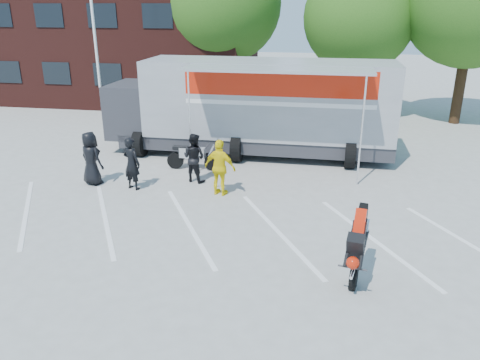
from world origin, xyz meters
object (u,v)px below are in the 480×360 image
(parked_motorcycle, at_px, (194,169))
(spectator_leather_c, at_px, (194,158))
(tree_left, at_px, (224,4))
(tree_mid, at_px, (359,17))
(transporter_truck, at_px, (255,154))
(spectator_leather_a, at_px, (91,158))
(spectator_leather_b, at_px, (132,164))
(spectator_hivis, at_px, (220,168))
(flagpole, at_px, (98,16))
(stunt_bike_rider, at_px, (356,274))

(parked_motorcycle, relative_size, spectator_leather_c, 1.22)
(parked_motorcycle, bearing_deg, tree_left, 4.92)
(tree_mid, xyz_separation_m, transporter_truck, (-4.00, -7.37, -4.94))
(parked_motorcycle, xyz_separation_m, spectator_leather_c, (0.33, -1.13, 0.82))
(transporter_truck, distance_m, spectator_leather_a, 6.40)
(spectator_leather_b, bearing_deg, spectator_leather_c, -129.61)
(spectator_leather_c, relative_size, spectator_hivis, 0.93)
(tree_left, bearing_deg, transporter_truck, -70.32)
(parked_motorcycle, height_order, spectator_leather_c, spectator_leather_c)
(tree_left, height_order, spectator_leather_b, tree_left)
(tree_mid, distance_m, spectator_leather_c, 12.78)
(tree_left, bearing_deg, spectator_leather_b, -91.20)
(transporter_truck, relative_size, parked_motorcycle, 5.69)
(tree_mid, relative_size, parked_motorcycle, 3.86)
(spectator_leather_a, distance_m, spectator_leather_c, 3.31)
(spectator_leather_a, bearing_deg, tree_mid, -102.11)
(spectator_leather_b, bearing_deg, flagpole, -39.83)
(tree_left, relative_size, parked_motorcycle, 4.34)
(spectator_leather_b, bearing_deg, spectator_hivis, -159.82)
(tree_left, bearing_deg, tree_mid, -8.13)
(spectator_leather_a, bearing_deg, transporter_truck, -113.38)
(transporter_truck, distance_m, spectator_leather_b, 5.55)
(spectator_leather_c, distance_m, spectator_hivis, 1.50)
(spectator_leather_b, xyz_separation_m, spectator_leather_c, (1.74, 1.03, -0.03))
(spectator_leather_b, xyz_separation_m, spectator_hivis, (2.84, 0.02, 0.03))
(spectator_leather_a, height_order, spectator_leather_b, spectator_leather_a)
(stunt_bike_rider, height_order, spectator_leather_b, spectator_leather_b)
(stunt_bike_rider, relative_size, spectator_leather_b, 1.08)
(flagpole, xyz_separation_m, spectator_leather_b, (3.98, -6.79, -4.21))
(tree_mid, height_order, parked_motorcycle, tree_mid)
(transporter_truck, xyz_separation_m, parked_motorcycle, (-1.86, -2.25, 0.00))
(stunt_bike_rider, distance_m, spectator_leather_b, 7.86)
(stunt_bike_rider, xyz_separation_m, spectator_leather_a, (-8.23, 4.11, 0.87))
(tree_mid, xyz_separation_m, spectator_leather_c, (-5.53, -10.76, -4.13))
(tree_mid, distance_m, transporter_truck, 9.74)
(spectator_leather_c, height_order, spectator_hivis, spectator_hivis)
(tree_mid, height_order, spectator_leather_c, tree_mid)
(stunt_bike_rider, bearing_deg, tree_left, 121.67)
(transporter_truck, height_order, spectator_leather_b, transporter_truck)
(tree_left, height_order, spectator_hivis, tree_left)
(parked_motorcycle, xyz_separation_m, spectator_leather_b, (-1.40, -2.16, 0.85))
(flagpole, height_order, tree_left, tree_left)
(tree_left, distance_m, tree_mid, 7.10)
(flagpole, xyz_separation_m, tree_mid, (11.24, 5.00, -0.11))
(transporter_truck, bearing_deg, stunt_bike_rider, -66.96)
(transporter_truck, height_order, parked_motorcycle, transporter_truck)
(tree_left, bearing_deg, spectator_leather_a, -97.83)
(spectator_leather_b, height_order, spectator_leather_c, spectator_leather_b)
(spectator_leather_a, xyz_separation_m, spectator_leather_b, (1.46, -0.19, -0.03))
(spectator_leather_c, bearing_deg, transporter_truck, -96.38)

